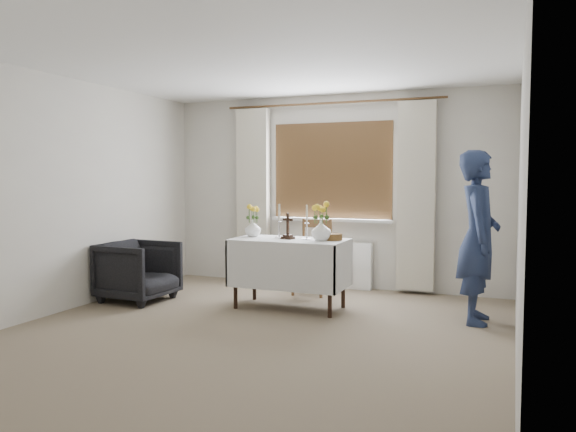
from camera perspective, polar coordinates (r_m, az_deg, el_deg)
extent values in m
plane|color=#85715C|center=(5.23, -4.00, -11.99)|extent=(5.00, 5.00, 0.00)
cube|color=white|center=(6.16, 0.16, -5.88)|extent=(1.24, 0.64, 0.76)
imported|color=black|center=(6.76, -14.96, -5.42)|extent=(0.80, 0.78, 0.69)
imported|color=navy|center=(5.81, 18.77, -2.03)|extent=(0.45, 0.65, 1.70)
cube|color=white|center=(7.36, 4.32, -4.91)|extent=(1.10, 0.10, 0.60)
imported|color=white|center=(6.38, -3.59, -1.25)|extent=(0.21, 0.21, 0.19)
imported|color=white|center=(5.96, 3.40, -1.46)|extent=(0.25, 0.25, 0.22)
cylinder|color=brown|center=(6.02, 4.63, -2.12)|extent=(0.24, 0.24, 0.07)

